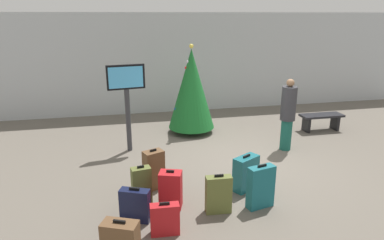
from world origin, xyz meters
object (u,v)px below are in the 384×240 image
at_px(traveller_0, 288,113).
at_px(suitcase_3, 141,185).
at_px(suitcase_5, 171,190).
at_px(holiday_tree, 191,89).
at_px(suitcase_8, 121,240).
at_px(suitcase_1, 246,173).
at_px(suitcase_0, 165,219).
at_px(suitcase_2, 218,194).
at_px(flight_info_kiosk, 127,92).
at_px(suitcase_4, 154,170).
at_px(suitcase_6, 261,187).
at_px(suitcase_7, 135,205).
at_px(waiting_bench, 321,119).

distance_m(traveller_0, suitcase_3, 4.14).
xyz_separation_m(traveller_0, suitcase_5, (-3.20, -2.06, -0.60)).
relative_size(holiday_tree, suitcase_8, 4.24).
bearing_deg(suitcase_3, suitcase_1, 1.94).
height_order(suitcase_0, suitcase_2, suitcase_2).
xyz_separation_m(holiday_tree, suitcase_2, (-0.42, -4.17, -0.93)).
height_order(traveller_0, suitcase_0, traveller_0).
xyz_separation_m(flight_info_kiosk, suitcase_8, (-0.26, -3.95, -1.21)).
xyz_separation_m(suitcase_2, suitcase_8, (-1.63, -0.82, -0.06)).
bearing_deg(suitcase_4, holiday_tree, 65.77).
bearing_deg(traveller_0, suitcase_0, -140.50).
distance_m(traveller_0, suitcase_6, 2.96).
bearing_deg(traveller_0, flight_info_kiosk, 168.88).
bearing_deg(suitcase_7, suitcase_3, 75.40).
bearing_deg(suitcase_1, suitcase_3, -178.06).
relative_size(traveller_0, suitcase_7, 3.01).
relative_size(suitcase_4, suitcase_8, 1.37).
distance_m(waiting_bench, suitcase_5, 5.83).
bearing_deg(suitcase_5, suitcase_8, -127.13).
distance_m(flight_info_kiosk, suitcase_3, 2.79).
distance_m(holiday_tree, suitcase_0, 4.89).
relative_size(suitcase_1, suitcase_7, 1.20).
bearing_deg(suitcase_6, suitcase_7, 179.15).
bearing_deg(suitcase_4, traveller_0, 21.03).
distance_m(suitcase_7, suitcase_8, 0.89).
xyz_separation_m(traveller_0, suitcase_8, (-4.06, -3.20, -0.66)).
bearing_deg(suitcase_8, suitcase_7, 74.24).
distance_m(waiting_bench, suitcase_7, 6.51).
bearing_deg(waiting_bench, suitcase_4, -154.36).
relative_size(suitcase_4, suitcase_7, 1.36).
distance_m(suitcase_5, suitcase_6, 1.55).
bearing_deg(suitcase_4, suitcase_6, -31.64).
relative_size(holiday_tree, suitcase_6, 3.09).
bearing_deg(waiting_bench, suitcase_8, -142.96).
xyz_separation_m(suitcase_4, suitcase_5, (0.21, -0.75, -0.05)).
relative_size(waiting_bench, suitcase_8, 2.10).
height_order(suitcase_2, suitcase_8, suitcase_2).
xyz_separation_m(waiting_bench, suitcase_5, (-4.88, -3.19, -0.02)).
xyz_separation_m(holiday_tree, flight_info_kiosk, (-1.78, -1.03, 0.23)).
distance_m(holiday_tree, suitcase_5, 4.12).
bearing_deg(suitcase_4, flight_info_kiosk, 100.77).
height_order(holiday_tree, waiting_bench, holiday_tree).
bearing_deg(suitcase_0, suitcase_1, 32.24).
relative_size(flight_info_kiosk, suitcase_2, 3.03).
height_order(holiday_tree, suitcase_5, holiday_tree).
bearing_deg(flight_info_kiosk, waiting_bench, 4.03).
relative_size(waiting_bench, suitcase_4, 1.53).
height_order(suitcase_0, suitcase_3, suitcase_3).
xyz_separation_m(flight_info_kiosk, suitcase_5, (0.60, -2.80, -1.15)).
bearing_deg(suitcase_3, suitcase_4, 60.95).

